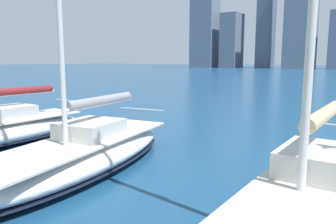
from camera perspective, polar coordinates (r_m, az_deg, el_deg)
name	(u,v)px	position (r m, az deg, el deg)	size (l,w,h in m)	color
sailboat_tan	(307,202)	(7.53, 23.12, -14.19)	(2.38, 8.72, 11.87)	silver
sailboat_grey	(82,152)	(11.16, -14.80, -6.74)	(4.23, 9.31, 12.33)	white
sailboat_maroon	(3,130)	(15.86, -26.86, -2.75)	(2.54, 7.96, 10.23)	white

